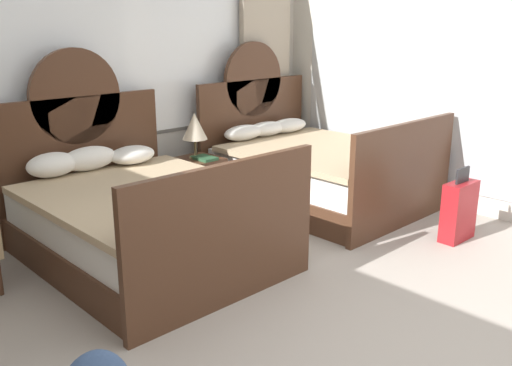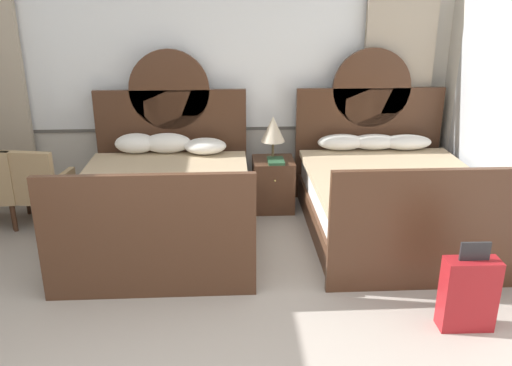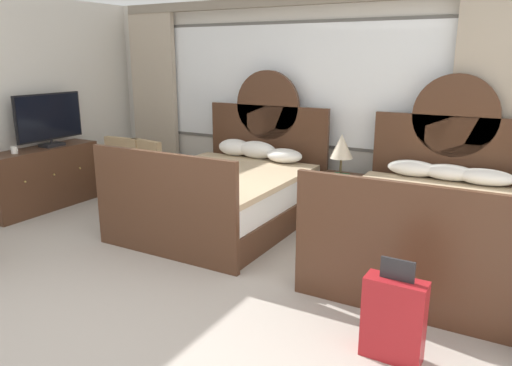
{
  "view_description": "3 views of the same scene",
  "coord_description": "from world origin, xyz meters",
  "px_view_note": "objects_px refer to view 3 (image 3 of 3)",
  "views": [
    {
      "loc": [
        -2.71,
        -1.46,
        2.01
      ],
      "look_at": [
        0.34,
        1.74,
        0.72
      ],
      "focal_mm": 38.98,
      "sensor_mm": 36.0,
      "label": 1
    },
    {
      "loc": [
        0.35,
        -2.52,
        2.41
      ],
      "look_at": [
        0.6,
        2.09,
        0.71
      ],
      "focal_mm": 37.4,
      "sensor_mm": 36.0,
      "label": 2
    },
    {
      "loc": [
        2.71,
        -2.11,
        1.96
      ],
      "look_at": [
        0.64,
        1.55,
        0.85
      ],
      "focal_mm": 33.89,
      "sensor_mm": 36.0,
      "label": 3
    }
  ],
  "objects_px": {
    "nightstand_between_beds": "(339,200)",
    "armchair_by_window_left": "(156,168)",
    "tv_flatscreen": "(49,119)",
    "cup_on_dresser": "(14,150)",
    "bed_near_mirror": "(429,226)",
    "table_lamp_on_nightstand": "(342,147)",
    "book_on_nightstand": "(339,176)",
    "armchair_by_window_centre": "(131,165)",
    "dresser_minibar": "(43,178)",
    "bed_near_window": "(226,193)",
    "suitcase_on_floor": "(394,319)"
  },
  "relations": [
    {
      "from": "nightstand_between_beds",
      "to": "armchair_by_window_left",
      "type": "xyz_separation_m",
      "value": [
        -2.52,
        -0.33,
        0.16
      ]
    },
    {
      "from": "tv_flatscreen",
      "to": "cup_on_dresser",
      "type": "distance_m",
      "value": 0.63
    },
    {
      "from": "bed_near_mirror",
      "to": "table_lamp_on_nightstand",
      "type": "bearing_deg",
      "value": 148.51
    },
    {
      "from": "bed_near_mirror",
      "to": "book_on_nightstand",
      "type": "relative_size",
      "value": 8.58
    },
    {
      "from": "cup_on_dresser",
      "to": "nightstand_between_beds",
      "type": "bearing_deg",
      "value": 25.65
    },
    {
      "from": "bed_near_mirror",
      "to": "tv_flatscreen",
      "type": "bearing_deg",
      "value": -174.27
    },
    {
      "from": "armchair_by_window_left",
      "to": "armchair_by_window_centre",
      "type": "xyz_separation_m",
      "value": [
        -0.46,
        -0.0,
        0.0
      ]
    },
    {
      "from": "dresser_minibar",
      "to": "table_lamp_on_nightstand",
      "type": "bearing_deg",
      "value": 20.8
    },
    {
      "from": "nightstand_between_beds",
      "to": "armchair_by_window_left",
      "type": "height_order",
      "value": "armchair_by_window_left"
    },
    {
      "from": "bed_near_window",
      "to": "table_lamp_on_nightstand",
      "type": "bearing_deg",
      "value": 31.68
    },
    {
      "from": "bed_near_window",
      "to": "book_on_nightstand",
      "type": "height_order",
      "value": "bed_near_window"
    },
    {
      "from": "bed_near_mirror",
      "to": "armchair_by_window_left",
      "type": "height_order",
      "value": "bed_near_mirror"
    },
    {
      "from": "bed_near_mirror",
      "to": "tv_flatscreen",
      "type": "distance_m",
      "value": 4.81
    },
    {
      "from": "armchair_by_window_centre",
      "to": "nightstand_between_beds",
      "type": "bearing_deg",
      "value": 6.32
    },
    {
      "from": "tv_flatscreen",
      "to": "dresser_minibar",
      "type": "bearing_deg",
      "value": -97.89
    },
    {
      "from": "table_lamp_on_nightstand",
      "to": "book_on_nightstand",
      "type": "bearing_deg",
      "value": -78.46
    },
    {
      "from": "table_lamp_on_nightstand",
      "to": "cup_on_dresser",
      "type": "bearing_deg",
      "value": -153.91
    },
    {
      "from": "tv_flatscreen",
      "to": "suitcase_on_floor",
      "type": "bearing_deg",
      "value": -14.27
    },
    {
      "from": "book_on_nightstand",
      "to": "suitcase_on_floor",
      "type": "xyz_separation_m",
      "value": [
        1.23,
        -2.29,
        -0.32
      ]
    },
    {
      "from": "bed_near_window",
      "to": "suitcase_on_floor",
      "type": "bearing_deg",
      "value": -35.24
    },
    {
      "from": "dresser_minibar",
      "to": "suitcase_on_floor",
      "type": "relative_size",
      "value": 2.13
    },
    {
      "from": "nightstand_between_beds",
      "to": "suitcase_on_floor",
      "type": "distance_m",
      "value": 2.69
    },
    {
      "from": "book_on_nightstand",
      "to": "tv_flatscreen",
      "type": "bearing_deg",
      "value": -163.5
    },
    {
      "from": "dresser_minibar",
      "to": "armchair_by_window_centre",
      "type": "xyz_separation_m",
      "value": [
        0.6,
        1.0,
        0.06
      ]
    },
    {
      "from": "tv_flatscreen",
      "to": "armchair_by_window_left",
      "type": "xyz_separation_m",
      "value": [
        1.04,
        0.83,
        -0.7
      ]
    },
    {
      "from": "armchair_by_window_left",
      "to": "table_lamp_on_nightstand",
      "type": "bearing_deg",
      "value": 8.15
    },
    {
      "from": "nightstand_between_beds",
      "to": "suitcase_on_floor",
      "type": "bearing_deg",
      "value": -62.33
    },
    {
      "from": "book_on_nightstand",
      "to": "armchair_by_window_centre",
      "type": "relative_size",
      "value": 0.3
    },
    {
      "from": "bed_near_window",
      "to": "dresser_minibar",
      "type": "distance_m",
      "value": 2.52
    },
    {
      "from": "bed_near_mirror",
      "to": "cup_on_dresser",
      "type": "relative_size",
      "value": 20.48
    },
    {
      "from": "bed_near_mirror",
      "to": "tv_flatscreen",
      "type": "xyz_separation_m",
      "value": [
        -4.73,
        -0.47,
        0.78
      ]
    },
    {
      "from": "book_on_nightstand",
      "to": "armchair_by_window_left",
      "type": "relative_size",
      "value": 0.3
    },
    {
      "from": "bed_near_window",
      "to": "book_on_nightstand",
      "type": "bearing_deg",
      "value": 26.54
    },
    {
      "from": "armchair_by_window_left",
      "to": "suitcase_on_floor",
      "type": "distance_m",
      "value": 4.3
    },
    {
      "from": "nightstand_between_beds",
      "to": "dresser_minibar",
      "type": "distance_m",
      "value": 3.83
    },
    {
      "from": "armchair_by_window_left",
      "to": "suitcase_on_floor",
      "type": "xyz_separation_m",
      "value": [
        3.77,
        -2.05,
        -0.17
      ]
    },
    {
      "from": "armchair_by_window_left",
      "to": "book_on_nightstand",
      "type": "bearing_deg",
      "value": 5.34
    },
    {
      "from": "bed_near_mirror",
      "to": "armchair_by_window_centre",
      "type": "distance_m",
      "value": 4.16
    },
    {
      "from": "armchair_by_window_centre",
      "to": "table_lamp_on_nightstand",
      "type": "bearing_deg",
      "value": 6.92
    },
    {
      "from": "bed_near_mirror",
      "to": "armchair_by_window_left",
      "type": "bearing_deg",
      "value": 174.55
    },
    {
      "from": "dresser_minibar",
      "to": "bed_near_mirror",
      "type": "bearing_deg",
      "value": 7.81
    },
    {
      "from": "suitcase_on_floor",
      "to": "armchair_by_window_centre",
      "type": "bearing_deg",
      "value": 154.19
    },
    {
      "from": "bed_near_mirror",
      "to": "table_lamp_on_nightstand",
      "type": "relative_size",
      "value": 4.55
    },
    {
      "from": "dresser_minibar",
      "to": "cup_on_dresser",
      "type": "xyz_separation_m",
      "value": [
        0.04,
        -0.37,
        0.44
      ]
    },
    {
      "from": "dresser_minibar",
      "to": "tv_flatscreen",
      "type": "xyz_separation_m",
      "value": [
        0.02,
        0.18,
        0.76
      ]
    },
    {
      "from": "bed_near_window",
      "to": "suitcase_on_floor",
      "type": "relative_size",
      "value": 3.14
    },
    {
      "from": "table_lamp_on_nightstand",
      "to": "suitcase_on_floor",
      "type": "bearing_deg",
      "value": -62.55
    },
    {
      "from": "table_lamp_on_nightstand",
      "to": "dresser_minibar",
      "type": "xyz_separation_m",
      "value": [
        -3.59,
        -1.36,
        -0.53
      ]
    },
    {
      "from": "tv_flatscreen",
      "to": "cup_on_dresser",
      "type": "height_order",
      "value": "tv_flatscreen"
    },
    {
      "from": "book_on_nightstand",
      "to": "armchair_by_window_left",
      "type": "xyz_separation_m",
      "value": [
        -2.54,
        -0.24,
        -0.15
      ]
    }
  ]
}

